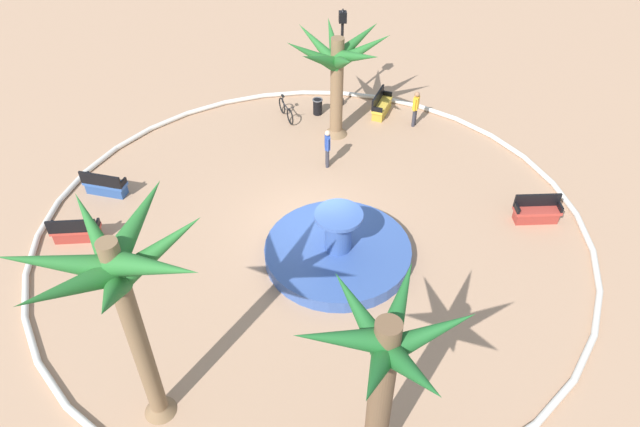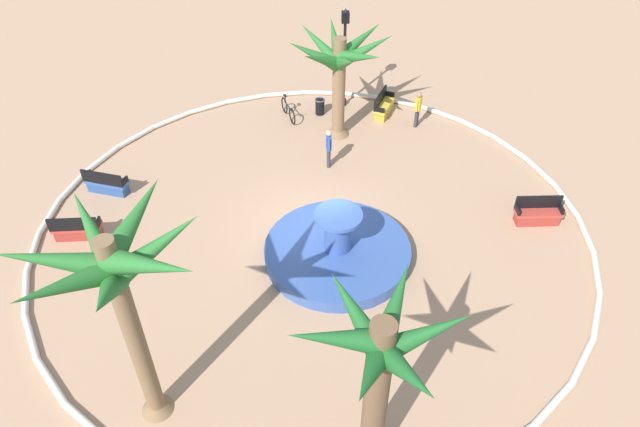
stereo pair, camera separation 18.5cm
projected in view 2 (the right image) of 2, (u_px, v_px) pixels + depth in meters
The scene contains 15 objects.
ground_plane at pixel (313, 227), 20.16m from camera, with size 80.00×80.00×0.00m, color tan.
plaza_curb at pixel (313, 225), 20.09m from camera, with size 18.79×18.79×0.20m, color silver.
fountain at pixel (337, 251), 18.86m from camera, with size 4.74×4.74×1.85m.
palm_tree_near_fountain at pixel (117, 283), 11.80m from camera, with size 4.11×4.03×6.15m.
palm_tree_by_curb at pixel (379, 367), 11.69m from camera, with size 3.72×3.58×5.11m.
palm_tree_mid_plaza at pixel (340, 63), 22.50m from camera, with size 4.27×4.31×4.50m.
bench_east at pixel (384, 107), 25.66m from camera, with size 1.13×1.66×1.00m.
bench_west at pixel (537, 214), 20.15m from camera, with size 1.61×0.52×1.00m.
bench_north at pixel (107, 184), 21.43m from camera, with size 1.68×0.96×1.00m.
bench_southeast at pixel (77, 230), 19.54m from camera, with size 1.61×0.52×1.00m.
lamppost at pixel (344, 51), 24.78m from camera, with size 0.32×0.32×4.45m.
trash_bin at pixel (320, 106), 25.64m from camera, with size 0.46×0.46×0.73m.
bicycle_red_frame at pixel (288, 110), 25.38m from camera, with size 0.68×1.64×0.94m.
person_cyclist_helmet at pixel (418, 108), 24.55m from camera, with size 0.33×0.48×1.60m.
person_cyclist_photo at pixel (329, 146), 22.32m from camera, with size 0.22×0.53×1.62m.
Camera 2 is at (0.46, 15.00, 13.47)m, focal length 32.79 mm.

